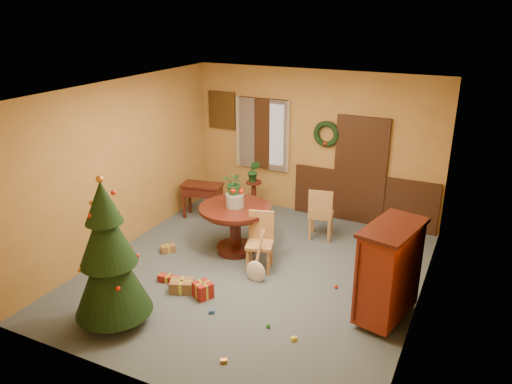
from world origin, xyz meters
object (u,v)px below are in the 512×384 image
Objects in this scene: dining_table at (235,220)px; writing_desk at (202,192)px; sideboard at (389,270)px; christmas_tree at (109,257)px; chair_near at (260,239)px.

writing_desk is (-1.28, 1.02, -0.05)m from dining_table.
christmas_tree is at bearing -152.57° from sideboard.
dining_table is 0.58× the size of christmas_tree.
sideboard reaches higher than dining_table.
chair_near is at bearing 166.01° from sideboard.
sideboard is at bearing 27.43° from christmas_tree.
writing_desk is (-0.79, 3.55, -0.46)m from christmas_tree.
dining_table is at bearing -38.49° from writing_desk.
chair_near is at bearing -34.95° from writing_desk.
christmas_tree is (-1.11, -2.22, 0.48)m from chair_near.
chair_near is 2.32m from writing_desk.
christmas_tree is 2.44× the size of writing_desk.
christmas_tree is at bearing -100.96° from dining_table.
dining_table is at bearing 153.42° from chair_near.
dining_table is 0.70m from chair_near.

